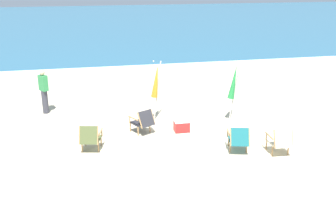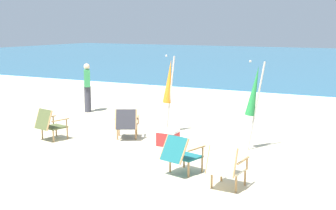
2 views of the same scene
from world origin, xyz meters
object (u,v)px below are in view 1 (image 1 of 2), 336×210
object	(u,v)px
umbrella_furled_orange	(156,81)
person_near_chairs	(44,91)
beach_chair_mid_center	(90,137)
beach_chair_back_right	(143,121)
beach_chair_front_right	(239,138)
beach_chair_front_left	(280,140)
cooler_box	(182,126)
umbrella_furled_green	(234,82)

from	to	relation	value
umbrella_furled_orange	person_near_chairs	distance (m)	4.16
beach_chair_mid_center	beach_chair_back_right	distance (m)	1.94
beach_chair_front_right	beach_chair_front_left	bearing A→B (deg)	-20.41
beach_chair_mid_center	umbrella_furled_orange	distance (m)	3.27
beach_chair_back_right	beach_chair_front_left	xyz separation A→B (m)	(3.55, -2.32, 0.00)
umbrella_furled_orange	person_near_chairs	world-z (taller)	umbrella_furled_orange
umbrella_furled_orange	cooler_box	world-z (taller)	umbrella_furled_orange
beach_chair_mid_center	umbrella_furled_orange	bearing A→B (deg)	42.51
beach_chair_front_right	beach_chair_mid_center	distance (m)	4.24
beach_chair_back_right	beach_chair_front_left	distance (m)	4.24
beach_chair_front_left	beach_chair_back_right	bearing A→B (deg)	146.79
beach_chair_front_left	umbrella_furled_green	size ratio (longest dim) A/B	0.39
beach_chair_front_right	umbrella_furled_orange	size ratio (longest dim) A/B	0.41
beach_chair_front_right	umbrella_furled_green	size ratio (longest dim) A/B	0.42
beach_chair_mid_center	cooler_box	bearing A→B (deg)	16.94
beach_chair_back_right	person_near_chairs	bearing A→B (deg)	140.75
beach_chair_mid_center	cooler_box	distance (m)	3.05
umbrella_furled_green	cooler_box	distance (m)	2.34
beach_chair_front_right	beach_chair_back_right	xyz separation A→B (m)	(-2.47, 1.92, 0.00)
beach_chair_front_left	person_near_chairs	size ratio (longest dim) A/B	0.50
umbrella_furled_orange	umbrella_furled_green	distance (m)	2.62
beach_chair_mid_center	person_near_chairs	size ratio (longest dim) A/B	0.50
beach_chair_front_right	beach_chair_front_left	world-z (taller)	beach_chair_front_left
beach_chair_front_left	umbrella_furled_orange	bearing A→B (deg)	130.17
beach_chair_back_right	beach_chair_mid_center	bearing A→B (deg)	-149.27
umbrella_furled_orange	person_near_chairs	size ratio (longest dim) A/B	1.30
beach_chair_front_right	person_near_chairs	bearing A→B (deg)	141.35
beach_chair_front_left	beach_chair_front_right	bearing A→B (deg)	159.59
beach_chair_front_right	cooler_box	world-z (taller)	beach_chair_front_right
beach_chair_front_right	umbrella_furled_orange	bearing A→B (deg)	121.04
cooler_box	beach_chair_front_right	bearing A→B (deg)	-55.97
umbrella_furled_orange	umbrella_furled_green	bearing A→B (deg)	-14.38
beach_chair_mid_center	beach_chair_front_left	world-z (taller)	same
beach_chair_front_right	umbrella_furled_green	distance (m)	2.67
beach_chair_front_left	umbrella_furled_orange	distance (m)	4.61
beach_chair_back_right	beach_chair_front_left	bearing A→B (deg)	-33.21
beach_chair_front_right	cooler_box	size ratio (longest dim) A/B	1.79
umbrella_furled_orange	umbrella_furled_green	xyz separation A→B (m)	(2.54, -0.65, -0.01)
beach_chair_back_right	beach_chair_front_left	world-z (taller)	beach_chair_front_left
beach_chair_mid_center	umbrella_furled_orange	world-z (taller)	umbrella_furled_orange
beach_chair_back_right	umbrella_furled_green	world-z (taller)	umbrella_furled_green
beach_chair_front_right	person_near_chairs	distance (m)	7.28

